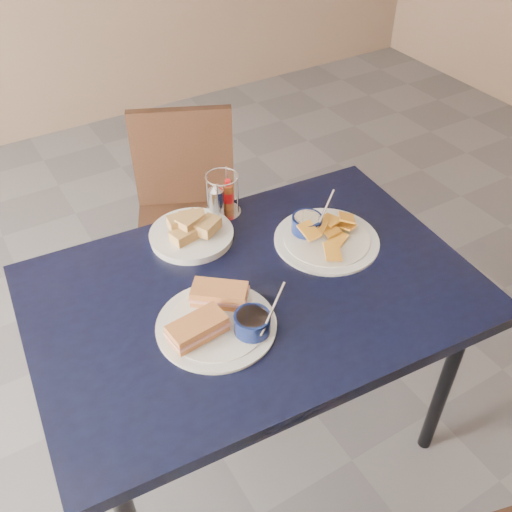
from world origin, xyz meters
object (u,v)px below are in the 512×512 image
chair_far (178,204)px  plantain_plate (321,234)px  dining_table (254,306)px  sandwich_plate (219,318)px  condiment_caddy (221,198)px  bread_basket (191,232)px

chair_far → plantain_plate: 0.80m
dining_table → chair_far: 0.85m
sandwich_plate → chair_far: bearing=72.8°
plantain_plate → condiment_caddy: (-0.19, 0.26, 0.04)m
dining_table → chair_far: size_ratio=1.47×
bread_basket → chair_far: bearing=71.4°
dining_table → chair_far: bearing=80.7°
chair_far → bread_basket: size_ratio=3.47×
plantain_plate → condiment_caddy: bearing=125.6°
bread_basket → condiment_caddy: 0.15m
bread_basket → dining_table: bearing=-79.9°
plantain_plate → bread_basket: (-0.32, 0.20, 0.01)m
chair_far → condiment_caddy: bearing=-95.6°
chair_far → plantain_plate: size_ratio=2.73×
sandwich_plate → dining_table: bearing=25.9°
plantain_plate → sandwich_plate: bearing=-160.6°
chair_far → plantain_plate: plantain_plate is taller
sandwich_plate → bread_basket: 0.35m
chair_far → bread_basket: bearing=-108.6°
dining_table → chair_far: (0.13, 0.81, -0.20)m
dining_table → sandwich_plate: bearing=-154.1°
sandwich_plate → plantain_plate: size_ratio=1.03×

